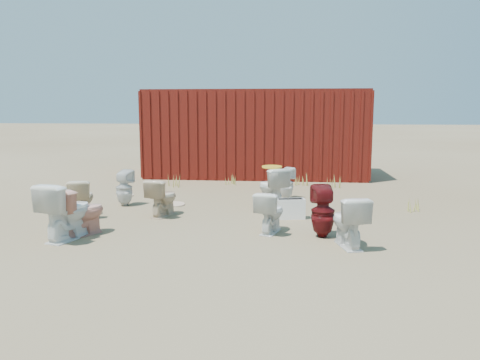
# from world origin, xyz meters

# --- Properties ---
(ground) EXTENTS (100.00, 100.00, 0.00)m
(ground) POSITION_xyz_m (0.00, 0.00, 0.00)
(ground) COLOR brown
(ground) RESTS_ON ground
(shipping_container) EXTENTS (6.00, 2.40, 2.40)m
(shipping_container) POSITION_xyz_m (0.00, 5.20, 1.20)
(shipping_container) COLOR #550E0E
(shipping_container) RESTS_ON ground
(toilet_front_a) EXTENTS (0.68, 0.93, 0.85)m
(toilet_front_a) POSITION_xyz_m (-2.30, -1.78, 0.42)
(toilet_front_a) COLOR white
(toilet_front_a) RESTS_ON ground
(toilet_front_pink) EXTENTS (0.71, 0.83, 0.73)m
(toilet_front_pink) POSITION_xyz_m (-2.18, -1.55, 0.37)
(toilet_front_pink) COLOR #E19782
(toilet_front_pink) RESTS_ON ground
(toilet_front_c) EXTENTS (0.52, 0.71, 0.65)m
(toilet_front_c) POSITION_xyz_m (0.64, -1.11, 0.32)
(toilet_front_c) COLOR white
(toilet_front_c) RESTS_ON ground
(toilet_front_maroon) EXTENTS (0.40, 0.41, 0.78)m
(toilet_front_maroon) POSITION_xyz_m (1.43, -1.29, 0.39)
(toilet_front_maroon) COLOR #580F11
(toilet_front_maroon) RESTS_ON ground
(toilet_front_e) EXTENTS (0.56, 0.78, 0.72)m
(toilet_front_e) POSITION_xyz_m (1.74, -1.75, 0.36)
(toilet_front_e) COLOR white
(toilet_front_e) RESTS_ON ground
(toilet_back_a) EXTENTS (0.38, 0.39, 0.71)m
(toilet_back_a) POSITION_xyz_m (-2.29, 0.62, 0.35)
(toilet_back_a) COLOR silver
(toilet_back_a) RESTS_ON ground
(toilet_back_beige_left) EXTENTS (0.50, 0.72, 0.67)m
(toilet_back_beige_left) POSITION_xyz_m (-2.71, -0.34, 0.33)
(toilet_back_beige_left) COLOR beige
(toilet_back_beige_left) RESTS_ON ground
(toilet_back_beige_right) EXTENTS (0.55, 0.74, 0.67)m
(toilet_back_beige_right) POSITION_xyz_m (-1.31, -0.17, 0.34)
(toilet_back_beige_right) COLOR beige
(toilet_back_beige_right) RESTS_ON ground
(toilet_back_yellowlid) EXTENTS (0.74, 0.87, 0.77)m
(toilet_back_yellowlid) POSITION_xyz_m (0.60, 0.84, 0.38)
(toilet_back_yellowlid) COLOR white
(toilet_back_yellowlid) RESTS_ON ground
(toilet_back_e) EXTENTS (0.42, 0.42, 0.67)m
(toilet_back_e) POSITION_xyz_m (0.88, 1.65, 0.33)
(toilet_back_e) COLOR white
(toilet_back_e) RESTS_ON ground
(yellow_lid) EXTENTS (0.39, 0.49, 0.02)m
(yellow_lid) POSITION_xyz_m (0.60, 0.84, 0.78)
(yellow_lid) COLOR gold
(yellow_lid) RESTS_ON toilet_back_yellowlid
(loose_tank) EXTENTS (0.53, 0.29, 0.35)m
(loose_tank) POSITION_xyz_m (0.95, -0.16, 0.17)
(loose_tank) COLOR white
(loose_tank) RESTS_ON ground
(loose_lid_near) EXTENTS (0.52, 0.59, 0.02)m
(loose_lid_near) POSITION_xyz_m (-1.32, 0.80, 0.01)
(loose_lid_near) COLOR beige
(loose_lid_near) RESTS_ON ground
(loose_lid_far) EXTENTS (0.41, 0.50, 0.02)m
(loose_lid_far) POSITION_xyz_m (-2.64, 1.62, 0.01)
(loose_lid_far) COLOR beige
(loose_lid_far) RESTS_ON ground
(weed_clump_a) EXTENTS (0.36, 0.36, 0.31)m
(weed_clump_a) POSITION_xyz_m (-1.86, 2.98, 0.15)
(weed_clump_a) COLOR #9A953D
(weed_clump_a) RESTS_ON ground
(weed_clump_b) EXTENTS (0.32, 0.32, 0.26)m
(weed_clump_b) POSITION_xyz_m (0.71, 2.56, 0.13)
(weed_clump_b) COLOR #9A953D
(weed_clump_b) RESTS_ON ground
(weed_clump_c) EXTENTS (0.36, 0.36, 0.31)m
(weed_clump_c) POSITION_xyz_m (2.01, 3.08, 0.15)
(weed_clump_c) COLOR #9A953D
(weed_clump_c) RESTS_ON ground
(weed_clump_d) EXTENTS (0.30, 0.30, 0.26)m
(weed_clump_d) POSITION_xyz_m (-0.50, 3.45, 0.13)
(weed_clump_d) COLOR #9A953D
(weed_clump_d) RESTS_ON ground
(weed_clump_e) EXTENTS (0.34, 0.34, 0.29)m
(weed_clump_e) POSITION_xyz_m (1.23, 3.50, 0.15)
(weed_clump_e) COLOR #9A953D
(weed_clump_e) RESTS_ON ground
(weed_clump_f) EXTENTS (0.28, 0.28, 0.21)m
(weed_clump_f) POSITION_xyz_m (3.28, 0.69, 0.10)
(weed_clump_f) COLOR #9A953D
(weed_clump_f) RESTS_ON ground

